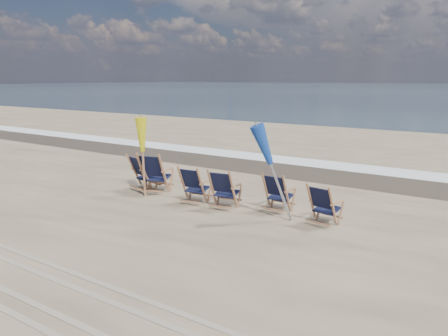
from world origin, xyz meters
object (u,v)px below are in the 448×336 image
(beach_chair_0, at_px, (145,174))
(beach_chair_1, at_px, (163,174))
(beach_chair_4, at_px, (286,194))
(umbrella_blue, at_px, (277,145))
(umbrella_yellow, at_px, (142,139))
(beach_chair_5, at_px, (332,207))
(beach_chair_3, at_px, (233,190))
(beach_chair_2, at_px, (202,186))

(beach_chair_0, xyz_separation_m, beach_chair_1, (0.56, 0.11, 0.06))
(beach_chair_4, distance_m, umbrella_blue, 1.32)
(beach_chair_0, distance_m, umbrella_yellow, 1.05)
(beach_chair_5, xyz_separation_m, umbrella_yellow, (-4.85, -0.31, 1.04))
(beach_chair_1, relative_size, beach_chair_3, 1.16)
(beach_chair_2, distance_m, beach_chair_5, 3.13)
(beach_chair_4, height_order, umbrella_yellow, umbrella_yellow)
(beach_chair_5, xyz_separation_m, umbrella_blue, (-1.15, -0.24, 1.19))
(umbrella_yellow, bearing_deg, beach_chair_1, 49.96)
(beach_chair_2, height_order, beach_chair_4, beach_chair_2)
(beach_chair_1, bearing_deg, beach_chair_5, 164.59)
(beach_chair_2, height_order, umbrella_blue, umbrella_blue)
(beach_chair_4, relative_size, umbrella_yellow, 0.46)
(beach_chair_1, bearing_deg, umbrella_blue, 160.14)
(beach_chair_1, xyz_separation_m, umbrella_blue, (3.38, -0.32, 1.08))
(beach_chair_4, relative_size, umbrella_blue, 0.43)
(beach_chair_2, distance_m, umbrella_yellow, 2.00)
(beach_chair_2, distance_m, beach_chair_3, 0.84)
(beach_chair_3, bearing_deg, beach_chair_2, -3.43)
(beach_chair_0, distance_m, umbrella_blue, 4.10)
(beach_chair_5, bearing_deg, beach_chair_2, 12.39)
(beach_chair_0, xyz_separation_m, umbrella_yellow, (0.24, -0.28, 0.98))
(beach_chair_1, xyz_separation_m, beach_chair_3, (2.23, -0.18, -0.08))
(beach_chair_0, height_order, umbrella_yellow, umbrella_yellow)
(beach_chair_4, height_order, beach_chair_5, beach_chair_4)
(umbrella_yellow, height_order, umbrella_blue, umbrella_blue)
(beach_chair_4, bearing_deg, beach_chair_0, 6.46)
(beach_chair_3, bearing_deg, umbrella_blue, 164.82)
(beach_chair_3, height_order, umbrella_yellow, umbrella_yellow)
(beach_chair_2, xyz_separation_m, beach_chair_5, (3.13, 0.17, -0.03))
(beach_chair_0, bearing_deg, beach_chair_5, -164.15)
(beach_chair_0, xyz_separation_m, beach_chair_4, (3.91, 0.38, -0.04))
(beach_chair_2, height_order, beach_chair_3, beach_chair_3)
(beach_chair_0, height_order, umbrella_blue, umbrella_blue)
(beach_chair_0, height_order, beach_chair_3, beach_chair_0)
(beach_chair_5, bearing_deg, beach_chair_0, 9.69)
(beach_chair_4, xyz_separation_m, umbrella_blue, (0.03, -0.59, 1.18))
(beach_chair_3, distance_m, umbrella_yellow, 2.75)
(beach_chair_2, distance_m, beach_chair_4, 2.01)
(beach_chair_4, height_order, umbrella_blue, umbrella_blue)
(beach_chair_0, relative_size, umbrella_blue, 0.46)
(beach_chair_3, xyz_separation_m, beach_chair_4, (1.11, 0.45, -0.02))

